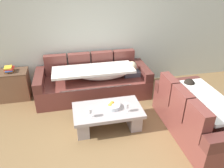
{
  "coord_description": "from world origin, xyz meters",
  "views": [
    {
      "loc": [
        -0.71,
        -2.54,
        2.53
      ],
      "look_at": [
        0.06,
        1.03,
        0.55
      ],
      "focal_mm": 34.27,
      "sensor_mm": 36.0,
      "label": 1
    }
  ],
  "objects_px": {
    "couch_near_window": "(198,116)",
    "book_stack_on_cabinet": "(9,69)",
    "fruit_bowl": "(112,106)",
    "coffee_table": "(108,115)",
    "couch_along_wall": "(95,82)",
    "wine_glass_near_left": "(90,111)",
    "wine_glass_near_right": "(127,106)",
    "side_cabinet": "(12,85)"
  },
  "relations": [
    {
      "from": "wine_glass_near_right",
      "to": "book_stack_on_cabinet",
      "type": "distance_m",
      "value": 2.61
    },
    {
      "from": "fruit_bowl",
      "to": "wine_glass_near_right",
      "type": "xyz_separation_m",
      "value": [
        0.21,
        -0.16,
        0.08
      ]
    },
    {
      "from": "couch_near_window",
      "to": "book_stack_on_cabinet",
      "type": "relative_size",
      "value": 7.31
    },
    {
      "from": "couch_along_wall",
      "to": "coffee_table",
      "type": "bearing_deg",
      "value": -87.42
    },
    {
      "from": "coffee_table",
      "to": "fruit_bowl",
      "type": "xyz_separation_m",
      "value": [
        0.08,
        0.02,
        0.18
      ]
    },
    {
      "from": "couch_near_window",
      "to": "book_stack_on_cabinet",
      "type": "xyz_separation_m",
      "value": [
        -3.28,
        1.84,
        0.36
      ]
    },
    {
      "from": "couch_along_wall",
      "to": "couch_near_window",
      "type": "bearing_deg",
      "value": -46.73
    },
    {
      "from": "coffee_table",
      "to": "book_stack_on_cabinet",
      "type": "height_order",
      "value": "book_stack_on_cabinet"
    },
    {
      "from": "wine_glass_near_left",
      "to": "book_stack_on_cabinet",
      "type": "distance_m",
      "value": 2.15
    },
    {
      "from": "couch_along_wall",
      "to": "fruit_bowl",
      "type": "height_order",
      "value": "couch_along_wall"
    },
    {
      "from": "wine_glass_near_right",
      "to": "wine_glass_near_left",
      "type": "bearing_deg",
      "value": -178.29
    },
    {
      "from": "coffee_table",
      "to": "wine_glass_near_left",
      "type": "distance_m",
      "value": 0.45
    },
    {
      "from": "couch_near_window",
      "to": "fruit_bowl",
      "type": "xyz_separation_m",
      "value": [
        -1.38,
        0.48,
        0.08
      ]
    },
    {
      "from": "coffee_table",
      "to": "wine_glass_near_right",
      "type": "distance_m",
      "value": 0.42
    },
    {
      "from": "book_stack_on_cabinet",
      "to": "coffee_table",
      "type": "bearing_deg",
      "value": -37.35
    },
    {
      "from": "fruit_bowl",
      "to": "wine_glass_near_right",
      "type": "height_order",
      "value": "wine_glass_near_right"
    },
    {
      "from": "couch_near_window",
      "to": "wine_glass_near_left",
      "type": "distance_m",
      "value": 1.82
    },
    {
      "from": "couch_along_wall",
      "to": "side_cabinet",
      "type": "height_order",
      "value": "couch_along_wall"
    },
    {
      "from": "fruit_bowl",
      "to": "side_cabinet",
      "type": "xyz_separation_m",
      "value": [
        -1.91,
        1.36,
        -0.1
      ]
    },
    {
      "from": "couch_along_wall",
      "to": "book_stack_on_cabinet",
      "type": "xyz_separation_m",
      "value": [
        -1.76,
        0.23,
        0.37
      ]
    },
    {
      "from": "side_cabinet",
      "to": "book_stack_on_cabinet",
      "type": "xyz_separation_m",
      "value": [
        0.01,
        0.0,
        0.38
      ]
    },
    {
      "from": "couch_along_wall",
      "to": "wine_glass_near_right",
      "type": "height_order",
      "value": "couch_along_wall"
    },
    {
      "from": "wine_glass_near_left",
      "to": "couch_along_wall",
      "type": "bearing_deg",
      "value": 78.29
    },
    {
      "from": "coffee_table",
      "to": "book_stack_on_cabinet",
      "type": "xyz_separation_m",
      "value": [
        -1.81,
        1.38,
        0.46
      ]
    },
    {
      "from": "wine_glass_near_left",
      "to": "coffee_table",
      "type": "bearing_deg",
      "value": 26.55
    },
    {
      "from": "book_stack_on_cabinet",
      "to": "couch_along_wall",
      "type": "bearing_deg",
      "value": -7.32
    },
    {
      "from": "fruit_bowl",
      "to": "wine_glass_near_left",
      "type": "xyz_separation_m",
      "value": [
        -0.41,
        -0.18,
        0.08
      ]
    },
    {
      "from": "wine_glass_near_left",
      "to": "side_cabinet",
      "type": "xyz_separation_m",
      "value": [
        -1.5,
        1.54,
        -0.17
      ]
    },
    {
      "from": "couch_near_window",
      "to": "wine_glass_near_right",
      "type": "distance_m",
      "value": 1.22
    },
    {
      "from": "couch_along_wall",
      "to": "fruit_bowl",
      "type": "relative_size",
      "value": 8.64
    },
    {
      "from": "couch_near_window",
      "to": "book_stack_on_cabinet",
      "type": "bearing_deg",
      "value": 60.69
    },
    {
      "from": "couch_along_wall",
      "to": "side_cabinet",
      "type": "bearing_deg",
      "value": 172.75
    },
    {
      "from": "wine_glass_near_left",
      "to": "book_stack_on_cabinet",
      "type": "xyz_separation_m",
      "value": [
        -1.48,
        1.54,
        0.2
      ]
    },
    {
      "from": "couch_near_window",
      "to": "coffee_table",
      "type": "xyz_separation_m",
      "value": [
        -1.47,
        0.46,
        -0.1
      ]
    },
    {
      "from": "coffee_table",
      "to": "wine_glass_near_right",
      "type": "height_order",
      "value": "wine_glass_near_right"
    },
    {
      "from": "fruit_bowl",
      "to": "coffee_table",
      "type": "bearing_deg",
      "value": -166.33
    },
    {
      "from": "couch_along_wall",
      "to": "coffee_table",
      "type": "xyz_separation_m",
      "value": [
        0.05,
        -1.15,
        -0.09
      ]
    },
    {
      "from": "fruit_bowl",
      "to": "wine_glass_near_right",
      "type": "distance_m",
      "value": 0.28
    },
    {
      "from": "fruit_bowl",
      "to": "wine_glass_near_right",
      "type": "bearing_deg",
      "value": -37.58
    },
    {
      "from": "coffee_table",
      "to": "book_stack_on_cabinet",
      "type": "distance_m",
      "value": 2.32
    },
    {
      "from": "couch_near_window",
      "to": "fruit_bowl",
      "type": "bearing_deg",
      "value": 70.88
    },
    {
      "from": "book_stack_on_cabinet",
      "to": "fruit_bowl",
      "type": "bearing_deg",
      "value": -35.69
    }
  ]
}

